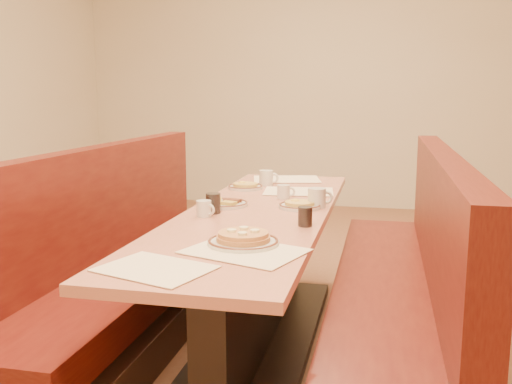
% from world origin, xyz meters
% --- Properties ---
extents(ground, '(8.00, 8.00, 0.00)m').
position_xyz_m(ground, '(0.00, 0.00, 0.00)').
color(ground, '#9E6647').
rests_on(ground, ground).
extents(diner_table, '(0.70, 2.50, 0.75)m').
position_xyz_m(diner_table, '(0.00, 0.00, 0.37)').
color(diner_table, black).
rests_on(diner_table, ground).
extents(booth_left, '(0.55, 2.50, 1.05)m').
position_xyz_m(booth_left, '(-0.73, 0.00, 0.36)').
color(booth_left, '#4C3326').
rests_on(booth_left, ground).
extents(booth_right, '(0.55, 2.50, 1.05)m').
position_xyz_m(booth_right, '(0.73, 0.00, 0.36)').
color(booth_right, '#4C3326').
rests_on(booth_right, ground).
extents(placemat_near_left, '(0.42, 0.36, 0.00)m').
position_xyz_m(placemat_near_left, '(-0.12, -1.04, 0.75)').
color(placemat_near_left, '#FFF6C7').
rests_on(placemat_near_left, diner_table).
extents(placemat_near_right, '(0.49, 0.43, 0.00)m').
position_xyz_m(placemat_near_right, '(0.12, -0.77, 0.75)').
color(placemat_near_right, '#FFF6C7').
rests_on(placemat_near_right, diner_table).
extents(placemat_far_left, '(0.51, 0.42, 0.00)m').
position_xyz_m(placemat_far_left, '(-0.03, 1.04, 0.75)').
color(placemat_far_left, '#FFF6C7').
rests_on(placemat_far_left, diner_table).
extents(placemat_far_right, '(0.44, 0.35, 0.00)m').
position_xyz_m(placemat_far_right, '(0.12, 0.57, 0.75)').
color(placemat_far_right, '#FFF6C7').
rests_on(placemat_far_right, diner_table).
extents(pancake_plate, '(0.28, 0.28, 0.06)m').
position_xyz_m(pancake_plate, '(0.09, -0.68, 0.77)').
color(pancake_plate, silver).
rests_on(pancake_plate, diner_table).
extents(eggs_plate, '(0.25, 0.25, 0.05)m').
position_xyz_m(eggs_plate, '(-0.20, 0.07, 0.76)').
color(eggs_plate, silver).
rests_on(eggs_plate, diner_table).
extents(extra_plate_mid, '(0.22, 0.22, 0.04)m').
position_xyz_m(extra_plate_mid, '(0.20, 0.09, 0.77)').
color(extra_plate_mid, silver).
rests_on(extra_plate_mid, diner_table).
extents(extra_plate_far, '(0.22, 0.22, 0.04)m').
position_xyz_m(extra_plate_far, '(-0.22, 0.62, 0.77)').
color(extra_plate_far, silver).
rests_on(extra_plate_far, diner_table).
extents(coffee_mug_a, '(0.13, 0.09, 0.10)m').
position_xyz_m(coffee_mug_a, '(0.28, 0.13, 0.80)').
color(coffee_mug_a, silver).
rests_on(coffee_mug_a, diner_table).
extents(coffee_mug_b, '(0.10, 0.07, 0.08)m').
position_xyz_m(coffee_mug_b, '(-0.22, -0.21, 0.79)').
color(coffee_mug_b, silver).
rests_on(coffee_mug_b, diner_table).
extents(coffee_mug_c, '(0.10, 0.07, 0.08)m').
position_xyz_m(coffee_mug_c, '(0.07, 0.34, 0.79)').
color(coffee_mug_c, silver).
rests_on(coffee_mug_c, diner_table).
extents(coffee_mug_d, '(0.13, 0.09, 0.10)m').
position_xyz_m(coffee_mug_d, '(-0.12, 0.78, 0.80)').
color(coffee_mug_d, silver).
rests_on(coffee_mug_d, diner_table).
extents(soda_tumbler_near, '(0.07, 0.07, 0.10)m').
position_xyz_m(soda_tumbler_near, '(-0.20, -0.13, 0.80)').
color(soda_tumbler_near, black).
rests_on(soda_tumbler_near, diner_table).
extents(soda_tumbler_mid, '(0.06, 0.06, 0.09)m').
position_xyz_m(soda_tumbler_mid, '(0.28, -0.30, 0.79)').
color(soda_tumbler_mid, black).
rests_on(soda_tumbler_mid, diner_table).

